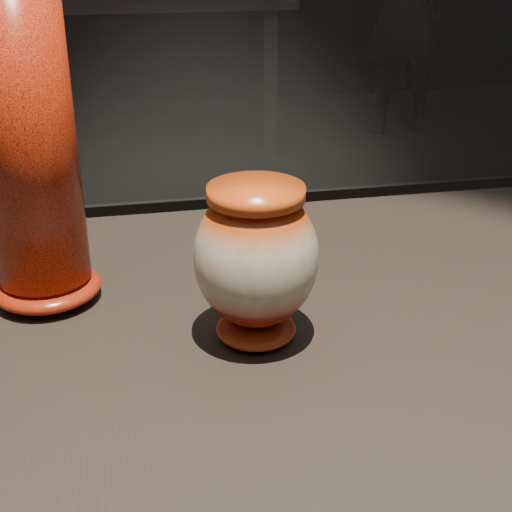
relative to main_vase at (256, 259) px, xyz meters
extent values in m
cube|color=black|center=(0.00, -0.01, -0.12)|extent=(2.00, 0.80, 0.05)
ellipsoid|color=maroon|center=(0.00, 0.00, -0.08)|extent=(0.11, 0.11, 0.02)
ellipsoid|color=beige|center=(0.00, 0.00, 0.00)|extent=(0.16, 0.16, 0.15)
cylinder|color=#D24B13|center=(0.00, 0.00, 0.07)|extent=(0.12, 0.12, 0.01)
ellipsoid|color=red|center=(-0.23, 0.13, -0.08)|extent=(0.15, 0.15, 0.03)
cylinder|color=red|center=(-0.23, 0.13, 0.11)|extent=(0.13, 0.13, 0.36)
cube|color=black|center=(-0.07, 3.70, -0.12)|extent=(2.00, 0.60, 0.05)
cube|color=black|center=(0.78, 3.70, -0.57)|extent=(0.08, 0.50, 0.85)
imported|color=black|center=(1.73, 3.83, -0.20)|extent=(0.62, 0.45, 1.58)
camera|label=1|loc=(-0.13, -0.65, 0.32)|focal=50.00mm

